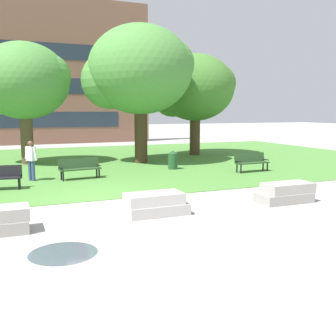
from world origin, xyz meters
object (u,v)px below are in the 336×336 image
Objects in this scene: park_bench_near_right at (80,167)px; park_bench_far_left at (251,161)px; concrete_block_right at (286,193)px; trash_bin at (173,160)px; person_bystander_near_lawn at (31,158)px; concrete_block_left at (156,204)px.

park_bench_far_left is at bearing -7.80° from park_bench_near_right.
concrete_block_right is 1.02× the size of park_bench_far_left.
park_bench_near_right is at bearing -167.21° from trash_bin.
person_bystander_near_lawn is at bearing 172.01° from park_bench_far_left.
concrete_block_left is at bearing -141.31° from park_bench_far_left.
park_bench_far_left reaches higher than concrete_block_left.
person_bystander_near_lawn is at bearing 171.22° from park_bench_near_right.
person_bystander_near_lawn is at bearing -173.29° from trash_bin.
concrete_block_right is 8.93m from park_bench_near_right.
concrete_block_right is at bearing -114.21° from park_bench_far_left.
concrete_block_left is 7.80m from person_bystander_near_lawn.
trash_bin reaches higher than concrete_block_left.
concrete_block_left is 6.95m from park_bench_near_right.
park_bench_far_left is at bearing 65.79° from concrete_block_right.
trash_bin is 0.56× the size of person_bystander_near_lawn.
trash_bin is (3.95, 7.99, 0.20)m from concrete_block_left.
concrete_block_right is at bearing -44.31° from person_bystander_near_lawn.
concrete_block_left is 0.97× the size of concrete_block_right.
park_bench_near_right is 1.08× the size of person_bystander_near_lawn.
park_bench_near_right is 1.93× the size of trash_bin.
park_bench_near_right is at bearing 128.19° from concrete_block_right.
concrete_block_left is 9.21m from park_bench_far_left.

